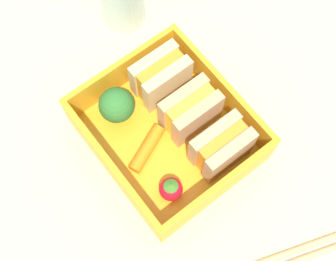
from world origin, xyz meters
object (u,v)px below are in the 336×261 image
(sandwich_center_left, at_px, (190,111))
(strawberry_far_left, at_px, (171,189))
(sandwich_left, at_px, (161,77))
(broccoli_floret, at_px, (117,105))
(sandwich_center, at_px, (221,147))
(carrot_stick_far_left, at_px, (147,149))

(sandwich_center_left, bearing_deg, strawberry_far_left, -51.98)
(sandwich_left, height_order, broccoli_floret, sandwich_left)
(sandwich_center_left, bearing_deg, sandwich_center, 0.00)
(sandwich_left, distance_m, strawberry_far_left, 0.12)
(sandwich_center, distance_m, strawberry_far_left, 0.07)
(carrot_stick_far_left, distance_m, strawberry_far_left, 0.05)
(sandwich_center_left, height_order, broccoli_floret, sandwich_center_left)
(sandwich_left, xyz_separation_m, broccoli_floret, (-0.00, -0.06, 0.00))
(sandwich_center_left, distance_m, sandwich_center, 0.05)
(sandwich_center_left, relative_size, strawberry_far_left, 1.93)
(sandwich_center, relative_size, broccoli_floret, 1.29)
(broccoli_floret, bearing_deg, carrot_stick_far_left, -0.47)
(sandwich_center, bearing_deg, sandwich_center_left, 180.00)
(broccoli_floret, height_order, carrot_stick_far_left, broccoli_floret)
(carrot_stick_far_left, bearing_deg, strawberry_far_left, -8.42)
(sandwich_center, bearing_deg, broccoli_floret, -150.81)
(sandwich_left, relative_size, broccoli_floret, 1.29)
(sandwich_left, distance_m, sandwich_center, 0.10)
(sandwich_left, height_order, carrot_stick_far_left, sandwich_left)
(carrot_stick_far_left, relative_size, strawberry_far_left, 1.77)
(sandwich_center, bearing_deg, sandwich_left, 180.00)
(sandwich_center_left, xyz_separation_m, broccoli_floret, (-0.05, -0.06, 0.00))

